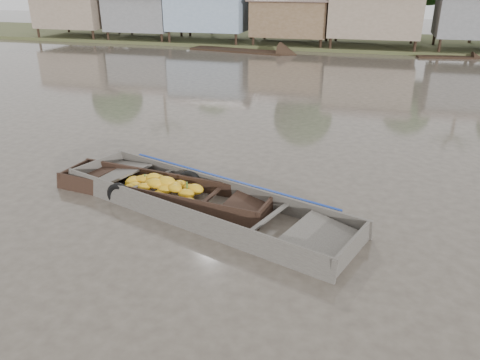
# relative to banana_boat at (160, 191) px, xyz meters

# --- Properties ---
(ground) EXTENTS (120.00, 120.00, 0.00)m
(ground) POSITION_rel_banana_boat_xyz_m (2.06, -0.92, -0.16)
(ground) COLOR #463F36
(ground) RESTS_ON ground
(riverbank) EXTENTS (120.00, 12.47, 10.22)m
(riverbank) POSITION_rel_banana_boat_xyz_m (5.09, 30.94, 2.91)
(riverbank) COLOR #384723
(riverbank) RESTS_ON ground
(banana_boat) EXTENTS (5.85, 2.11, 0.78)m
(banana_boat) POSITION_rel_banana_boat_xyz_m (0.00, 0.00, 0.00)
(banana_boat) COLOR black
(banana_boat) RESTS_ON ground
(viewer_boat) EXTENTS (7.86, 4.35, 0.61)m
(viewer_boat) POSITION_rel_banana_boat_xyz_m (1.34, -0.41, -0.09)
(viewer_boat) COLOR #443E39
(viewer_boat) RESTS_ON ground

